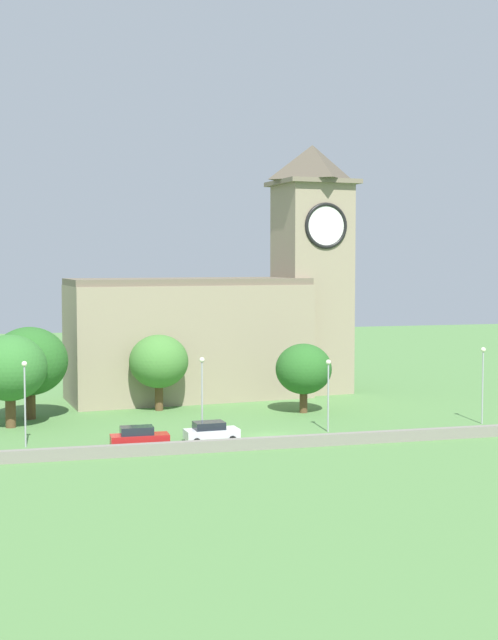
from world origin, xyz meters
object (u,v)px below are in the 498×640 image
Objects in this scene: car_red at (139,437)px; streetlamp_west_end at (25,390)px; streetlamp_central at (328,383)px; church at (229,315)px; tree_churchyard at (29,361)px; tree_by_tower at (159,362)px; streetlamp_east_mid at (483,373)px; tree_riverside_west at (10,368)px; car_white at (211,432)px; streetlamp_west_mid at (202,384)px; tree_riverside_east at (304,369)px.

streetlamp_west_end reaches higher than car_red.
streetlamp_west_end is at bearing 179.76° from streetlamp_central.
church is at bearing 62.01° from car_red.
tree_churchyard is at bearing 152.62° from streetlamp_central.
streetlamp_east_mid is at bearing -27.98° from tree_by_tower.
tree_riverside_west is (-26.91, 9.05, 1.05)m from streetlamp_central.
church reaches higher than streetlamp_central.
streetlamp_east_mid is at bearing 5.07° from car_red.
streetlamp_west_end is 19.59m from tree_by_tower.
car_red is 0.66× the size of streetlamp_east_mid.
streetlamp_central is (16.93, 2.79, 3.39)m from car_red.
streetlamp_west_end is 25.68m from streetlamp_central.
streetlamp_west_end is at bearing 172.74° from car_white.
streetlamp_central is at bearing -80.85° from church.
church reaches higher than streetlamp_west_mid.
streetlamp_central is at bearing -27.38° from tree_churchyard.
streetlamp_central is at bearing -95.50° from tree_riverside_east.
streetlamp_west_end is (-14.83, 1.89, 3.78)m from car_white.
tree_riverside_west is at bearing 97.83° from streetlamp_west_end.
tree_riverside_east is at bearing 20.05° from streetlamp_west_end.
car_red is 22.14m from tree_riverside_east.
tree_riverside_east is (27.85, 0.77, -1.04)m from tree_riverside_west.
tree_riverside_east is at bearing 44.52° from car_white.
streetlamp_west_mid is (-7.54, -21.88, -4.42)m from church.
streetlamp_west_end is 0.83× the size of tree_riverside_west.
tree_by_tower is at bearing 21.64° from tree_riverside_west.
streetlamp_east_mid is at bearing -34.86° from tree_riverside_east.
tree_riverside_west is 1.10× the size of tree_by_tower.
car_white is at bearing -34.00° from tree_riverside_west.
tree_churchyard is (0.53, 12.92, 0.82)m from streetlamp_west_end.
tree_churchyard reaches higher than streetlamp_east_mid.
car_white is 17.07m from tree_by_tower.
car_red is at bearing -150.93° from streetlamp_west_mid.
car_red is 9.94m from streetlamp_west_end.
tree_riverside_east is (0.95, 9.82, 0.01)m from streetlamp_central.
tree_riverside_west reaches higher than tree_riverside_east.
streetlamp_central is 19.40m from tree_by_tower.
tree_by_tower is (-27.61, 14.67, 0.19)m from streetlamp_east_mid.
car_red is 17.49m from streetlamp_central.
car_white is 26.18m from streetlamp_east_mid.
streetlamp_east_mid is (26.12, -0.39, 0.13)m from streetlamp_west_mid.
streetlamp_west_mid is at bearing -84.05° from tree_by_tower.
church is 3.88× the size of tree_riverside_west.
streetlamp_east_mid is 1.03× the size of tree_riverside_east.
car_white is 21.09m from tree_churchyard.
tree_churchyard is at bearing -156.70° from church.
streetlamp_west_end is 0.92× the size of tree_by_tower.
tree_riverside_west reaches higher than tree_by_tower.
tree_churchyard is (-21.56, -9.28, -3.53)m from church.
tree_riverside_west is (-23.31, -13.26, -3.64)m from church.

